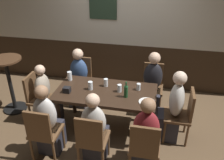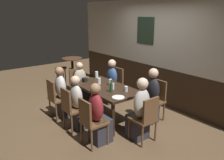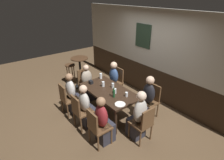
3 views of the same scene
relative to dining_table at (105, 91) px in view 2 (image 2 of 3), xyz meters
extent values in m
plane|color=brown|center=(0.00, 0.00, -0.65)|extent=(12.00, 12.00, 0.00)
cube|color=#332316|center=(0.00, 1.65, -0.18)|extent=(6.40, 0.10, 0.95)
cube|color=beige|center=(0.00, 1.65, 1.12)|extent=(6.40, 0.10, 1.65)
cube|color=#233828|center=(-0.42, 1.58, 1.17)|extent=(0.56, 0.03, 0.68)
cube|color=black|center=(0.00, 0.00, 0.06)|extent=(1.58, 0.83, 0.05)
cylinder|color=black|center=(-0.69, -0.34, -0.31)|extent=(0.07, 0.07, 0.69)
cylinder|color=black|center=(0.69, -0.34, -0.31)|extent=(0.07, 0.07, 0.69)
cylinder|color=black|center=(-0.69, 0.34, -0.31)|extent=(0.07, 0.07, 0.69)
cylinder|color=black|center=(0.69, 0.34, -0.31)|extent=(0.07, 0.07, 0.69)
cube|color=brown|center=(-1.13, 0.00, -0.22)|extent=(0.40, 0.40, 0.04)
cube|color=brown|center=(-1.31, 0.00, 0.01)|extent=(0.04, 0.36, 0.43)
cylinder|color=brown|center=(-0.96, 0.17, -0.45)|extent=(0.04, 0.04, 0.41)
cylinder|color=brown|center=(-0.96, -0.17, -0.45)|extent=(0.04, 0.04, 0.41)
cylinder|color=brown|center=(-1.30, 0.17, -0.45)|extent=(0.04, 0.04, 0.41)
cylinder|color=brown|center=(-1.30, -0.17, -0.45)|extent=(0.04, 0.04, 0.41)
cube|color=brown|center=(0.70, -0.76, -0.22)|extent=(0.40, 0.40, 0.04)
cube|color=brown|center=(0.70, -0.94, 0.01)|extent=(0.36, 0.04, 0.43)
cylinder|color=brown|center=(0.53, -0.59, -0.45)|extent=(0.04, 0.04, 0.41)
cylinder|color=brown|center=(0.87, -0.59, -0.45)|extent=(0.04, 0.04, 0.41)
cylinder|color=brown|center=(0.53, -0.93, -0.45)|extent=(0.04, 0.04, 0.41)
cylinder|color=brown|center=(0.87, -0.93, -0.45)|extent=(0.04, 0.04, 0.41)
cube|color=brown|center=(0.00, -0.76, -0.22)|extent=(0.40, 0.40, 0.04)
cube|color=brown|center=(0.00, -0.94, 0.01)|extent=(0.36, 0.04, 0.43)
cylinder|color=brown|center=(-0.17, -0.59, -0.45)|extent=(0.04, 0.04, 0.41)
cylinder|color=brown|center=(0.17, -0.59, -0.45)|extent=(0.04, 0.04, 0.41)
cylinder|color=brown|center=(-0.17, -0.93, -0.45)|extent=(0.04, 0.04, 0.41)
cylinder|color=brown|center=(0.17, -0.93, -0.45)|extent=(0.04, 0.04, 0.41)
cube|color=brown|center=(1.13, 0.00, -0.22)|extent=(0.40, 0.40, 0.04)
cube|color=brown|center=(1.31, 0.00, 0.01)|extent=(0.04, 0.36, 0.43)
cylinder|color=brown|center=(0.96, -0.17, -0.45)|extent=(0.04, 0.04, 0.41)
cylinder|color=brown|center=(0.96, 0.17, -0.45)|extent=(0.04, 0.04, 0.41)
cylinder|color=brown|center=(1.30, -0.17, -0.45)|extent=(0.04, 0.04, 0.41)
cylinder|color=brown|center=(1.30, 0.17, -0.45)|extent=(0.04, 0.04, 0.41)
cube|color=brown|center=(0.70, 0.76, -0.22)|extent=(0.40, 0.40, 0.04)
cube|color=brown|center=(0.70, 0.94, 0.01)|extent=(0.36, 0.04, 0.43)
cylinder|color=brown|center=(0.87, 0.59, -0.45)|extent=(0.04, 0.04, 0.41)
cylinder|color=brown|center=(0.53, 0.59, -0.45)|extent=(0.04, 0.04, 0.41)
cylinder|color=brown|center=(0.87, 0.93, -0.45)|extent=(0.04, 0.04, 0.41)
cylinder|color=brown|center=(0.53, 0.93, -0.45)|extent=(0.04, 0.04, 0.41)
cube|color=brown|center=(-0.70, -0.76, -0.22)|extent=(0.40, 0.40, 0.04)
cube|color=brown|center=(-0.70, -0.94, 0.01)|extent=(0.36, 0.04, 0.43)
cylinder|color=brown|center=(-0.87, -0.59, -0.45)|extent=(0.04, 0.04, 0.41)
cylinder|color=brown|center=(-0.53, -0.59, -0.45)|extent=(0.04, 0.04, 0.41)
cylinder|color=brown|center=(-0.87, -0.93, -0.45)|extent=(0.04, 0.04, 0.41)
cylinder|color=brown|center=(-0.53, -0.93, -0.45)|extent=(0.04, 0.04, 0.41)
cube|color=brown|center=(-0.70, 0.76, -0.22)|extent=(0.40, 0.40, 0.04)
cube|color=brown|center=(-0.70, 0.94, 0.01)|extent=(0.36, 0.04, 0.43)
cylinder|color=brown|center=(-0.53, 0.59, -0.45)|extent=(0.04, 0.04, 0.41)
cylinder|color=brown|center=(-0.87, 0.59, -0.45)|extent=(0.04, 0.04, 0.41)
cylinder|color=brown|center=(-0.53, 0.93, -0.45)|extent=(0.04, 0.04, 0.41)
cylinder|color=brown|center=(-0.87, 0.93, -0.45)|extent=(0.04, 0.04, 0.41)
cube|color=#2D2D38|center=(-1.00, 0.00, -0.43)|extent=(0.34, 0.32, 0.45)
ellipsoid|color=tan|center=(-1.09, 0.00, 0.04)|extent=(0.22, 0.34, 0.48)
sphere|color=#DBB293|center=(-1.09, 0.00, 0.35)|extent=(0.17, 0.17, 0.17)
cube|color=#2D2D38|center=(0.70, -0.63, -0.43)|extent=(0.32, 0.34, 0.45)
ellipsoid|color=maroon|center=(0.70, -0.72, 0.05)|extent=(0.34, 0.22, 0.50)
sphere|color=#936B4C|center=(0.70, -0.72, 0.39)|extent=(0.19, 0.19, 0.19)
cube|color=#2D2D38|center=(0.00, -0.63, -0.43)|extent=(0.32, 0.34, 0.45)
ellipsoid|color=beige|center=(0.00, -0.72, 0.04)|extent=(0.34, 0.22, 0.48)
sphere|color=#DBB293|center=(0.00, -0.72, 0.37)|extent=(0.19, 0.19, 0.19)
cube|color=#2D2D38|center=(1.00, 0.00, -0.43)|extent=(0.34, 0.32, 0.45)
ellipsoid|color=beige|center=(1.09, 0.00, 0.07)|extent=(0.22, 0.34, 0.55)
sphere|color=beige|center=(1.09, 0.00, 0.44)|extent=(0.20, 0.20, 0.20)
cube|color=#2D2D38|center=(0.70, 0.63, -0.43)|extent=(0.32, 0.34, 0.45)
ellipsoid|color=black|center=(0.70, 0.72, 0.06)|extent=(0.34, 0.22, 0.53)
sphere|color=#DBB293|center=(0.70, 0.72, 0.42)|extent=(0.21, 0.21, 0.21)
cube|color=#2D2D38|center=(-0.70, -0.63, -0.43)|extent=(0.32, 0.34, 0.45)
ellipsoid|color=silver|center=(-0.70, -0.72, 0.06)|extent=(0.34, 0.22, 0.52)
sphere|color=#936B4C|center=(-0.70, -0.72, 0.41)|extent=(0.19, 0.19, 0.19)
cube|color=#2D2D38|center=(-0.70, 0.63, -0.43)|extent=(0.32, 0.34, 0.45)
ellipsoid|color=#334C7A|center=(-0.70, 0.72, 0.04)|extent=(0.34, 0.22, 0.49)
sphere|color=#DBB293|center=(-0.70, 0.72, 0.38)|extent=(0.21, 0.21, 0.21)
cylinder|color=silver|center=(-0.04, 0.16, 0.15)|extent=(0.07, 0.07, 0.13)
cylinder|color=silver|center=(-0.04, 0.16, 0.13)|extent=(0.06, 0.06, 0.09)
cylinder|color=silver|center=(-0.25, 0.01, 0.16)|extent=(0.08, 0.08, 0.14)
cylinder|color=#C6842D|center=(-0.25, 0.01, 0.12)|extent=(0.07, 0.07, 0.07)
cylinder|color=silver|center=(0.21, 0.03, 0.15)|extent=(0.07, 0.07, 0.12)
cylinder|color=#B26623|center=(0.21, 0.03, 0.14)|extent=(0.06, 0.06, 0.11)
cylinder|color=silver|center=(0.50, 0.15, 0.14)|extent=(0.07, 0.07, 0.11)
cylinder|color=#C6842D|center=(0.50, 0.15, 0.12)|extent=(0.06, 0.06, 0.06)
cylinder|color=silver|center=(-0.69, 0.24, 0.17)|extent=(0.08, 0.08, 0.16)
cylinder|color=#C6842D|center=(-0.69, 0.24, 0.13)|extent=(0.07, 0.07, 0.09)
cylinder|color=#194723|center=(0.34, -0.10, 0.18)|extent=(0.06, 0.06, 0.19)
cylinder|color=#194723|center=(0.34, -0.10, 0.31)|extent=(0.03, 0.03, 0.07)
cylinder|color=white|center=(0.66, -0.19, 0.09)|extent=(0.24, 0.24, 0.01)
cube|color=black|center=(-0.59, -0.16, 0.13)|extent=(0.11, 0.09, 0.09)
cylinder|color=black|center=(-1.85, 0.20, -0.64)|extent=(0.44, 0.44, 0.03)
cylinder|color=black|center=(-1.85, 0.20, -0.13)|extent=(0.07, 0.07, 0.99)
cylinder|color=#472D1C|center=(-1.85, 0.20, 0.38)|extent=(0.56, 0.56, 0.03)
cylinder|color=#513521|center=(-2.30, 0.05, 0.05)|extent=(0.34, 0.34, 0.04)
cylinder|color=#513521|center=(-2.17, 0.05, -0.31)|extent=(0.03, 0.03, 0.68)
cylinder|color=#513521|center=(-2.30, 0.18, -0.31)|extent=(0.03, 0.03, 0.68)
cylinder|color=#513521|center=(-2.43, 0.05, -0.31)|extent=(0.03, 0.03, 0.68)
cylinder|color=#513521|center=(-2.30, -0.08, -0.31)|extent=(0.03, 0.03, 0.68)
camera|label=1|loc=(0.77, -3.15, 2.01)|focal=38.29mm
camera|label=2|loc=(3.66, -2.67, 1.62)|focal=35.77mm
camera|label=3|loc=(3.12, -2.34, 2.29)|focal=28.42mm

